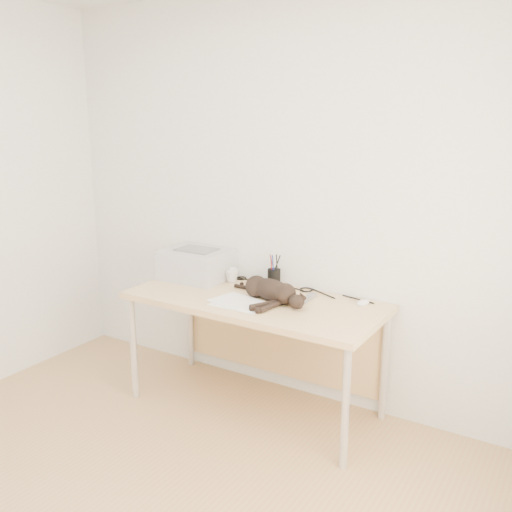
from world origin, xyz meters
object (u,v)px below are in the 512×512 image
Objects in this scene: printer at (197,264)px; mug at (232,275)px; cat at (269,291)px; pen_cup at (274,277)px; mouse at (363,301)px; desk at (261,315)px.

printer is 4.70× the size of mug.
cat is 0.29m from pen_cup.
mouse is (0.93, 0.04, -0.03)m from mug.
printer is at bearing -168.35° from pen_cup.
mouse is at bearing 15.99° from desk.
printer reaches higher than mouse.
desk is at bearing -23.34° from mug.
desk is at bearing 159.91° from cat.
desk is 0.28m from pen_cup.
printer is 0.26m from mug.
mug is 0.30m from pen_cup.
printer reaches higher than mug.
pen_cup is at bearing 11.09° from mug.
pen_cup reaches higher than mouse.
pen_cup is (-0.12, 0.27, -0.00)m from cat.
pen_cup is (0.30, 0.06, 0.02)m from mug.
mouse is at bearing 41.16° from cat.
desk is 3.53× the size of printer.
desk is 0.39m from mug.
cat is at bearing -26.49° from mug.
pen_cup reaches higher than desk.
desk is at bearing -159.37° from mouse.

